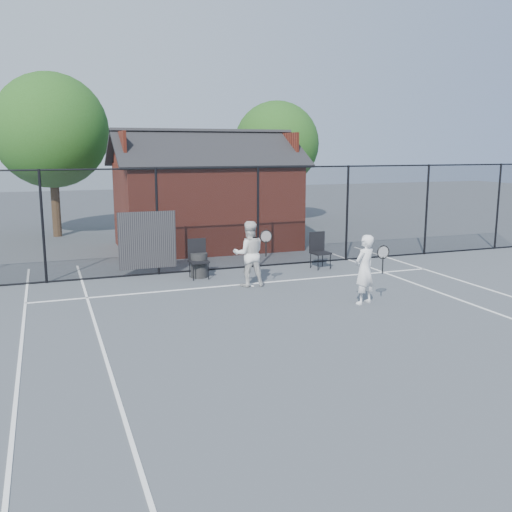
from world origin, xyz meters
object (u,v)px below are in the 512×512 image
object	(u,v)px
chair_right	(321,251)
waste_bin	(199,265)
clubhouse	(206,202)
player_back	(249,254)
player_front	(365,269)
chair_left	(199,260)

from	to	relation	value
chair_right	waste_bin	bearing A→B (deg)	172.33
clubhouse	player_back	world-z (taller)	clubhouse
player_front	player_back	xyz separation A→B (m)	(-1.89, 2.54, 0.04)
waste_bin	player_front	bearing A→B (deg)	-54.21
player_front	waste_bin	size ratio (longest dim) A/B	2.35
player_front	chair_right	world-z (taller)	player_front
chair_left	waste_bin	world-z (taller)	chair_left
clubhouse	chair_left	size ratio (longest dim) A/B	6.17
chair_right	waste_bin	distance (m)	3.67
player_front	waste_bin	world-z (taller)	player_front
clubhouse	chair_right	xyz separation A→B (m)	(2.14, -4.90, -1.08)
player_front	chair_left	bearing A→B (deg)	127.17
player_back	player_front	bearing A→B (deg)	-53.25
chair_left	chair_right	size ratio (longest dim) A/B	1.00
player_back	chair_right	bearing A→B (deg)	25.31
chair_left	waste_bin	distance (m)	0.24
chair_left	player_back	bearing A→B (deg)	-50.99
clubhouse	chair_right	distance (m)	5.45
player_front	chair_left	size ratio (longest dim) A/B	1.52
player_back	chair_right	distance (m)	3.01
chair_left	waste_bin	bearing A→B (deg)	74.00
waste_bin	chair_right	bearing A→B (deg)	-2.15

